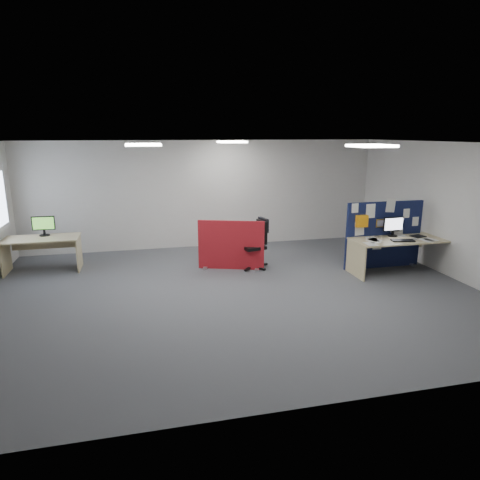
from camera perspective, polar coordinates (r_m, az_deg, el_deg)
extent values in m
plane|color=#4E5156|center=(7.96, -0.72, -7.05)|extent=(9.00, 9.00, 0.00)
cube|color=white|center=(7.42, -0.79, 12.79)|extent=(9.00, 7.00, 0.02)
cube|color=silver|center=(10.97, -4.73, 6.08)|extent=(9.00, 0.02, 2.70)
cube|color=silver|center=(4.35, 9.35, -6.54)|extent=(9.00, 0.02, 2.70)
cube|color=silver|center=(9.59, 26.56, 3.49)|extent=(0.02, 7.00, 2.70)
cube|color=white|center=(7.21, 17.11, 11.91)|extent=(0.60, 0.60, 0.04)
cube|color=white|center=(7.75, -12.77, 12.28)|extent=(0.60, 0.60, 0.04)
cube|color=white|center=(9.97, -1.09, 12.94)|extent=(0.60, 0.60, 0.04)
cube|color=#0F0F3A|center=(9.75, 18.59, 0.65)|extent=(1.76, 0.06, 1.45)
cube|color=#A0A1A5|center=(9.57, 14.52, -3.69)|extent=(0.08, 0.30, 0.04)
cube|color=#A0A1A5|center=(10.32, 21.75, -2.97)|extent=(0.08, 0.30, 0.04)
cube|color=white|center=(9.23, 15.09, 4.13)|extent=(0.15, 0.01, 0.20)
cube|color=white|center=(9.42, 17.02, 3.72)|extent=(0.21, 0.01, 0.30)
cube|color=white|center=(9.64, 19.45, 4.39)|extent=(0.21, 0.01, 0.30)
cube|color=white|center=(9.89, 21.31, 3.33)|extent=(0.15, 0.01, 0.20)
cube|color=white|center=(9.38, 15.65, 1.49)|extent=(0.21, 0.01, 0.30)
cube|color=white|center=(9.89, 20.38, 0.87)|extent=(0.21, 0.01, 0.30)
cube|color=white|center=(10.06, 22.35, 2.31)|extent=(0.15, 0.01, 0.20)
cube|color=white|center=(9.67, 17.84, -0.35)|extent=(0.21, 0.01, 0.30)
cube|color=white|center=(9.80, 19.96, 1.86)|extent=(0.21, 0.01, 0.30)
cube|color=gold|center=(9.61, 18.32, 2.15)|extent=(0.24, 0.01, 0.18)
cube|color=#FF9A10|center=(9.31, 15.94, 2.43)|extent=(0.25, 0.10, 0.25)
cube|color=#CFBD85|center=(9.48, 20.35, 0.06)|extent=(1.96, 0.87, 0.03)
cube|color=#CFBD85|center=(9.09, 15.13, -2.51)|extent=(0.03, 0.80, 0.70)
cube|color=#CFBD85|center=(10.11, 24.69, -1.65)|extent=(0.03, 0.80, 0.70)
cube|color=#CFBD85|center=(9.85, 18.99, -0.32)|extent=(1.77, 0.02, 0.30)
cylinder|color=black|center=(9.68, 19.66, 0.55)|extent=(0.20, 0.20, 0.02)
cube|color=black|center=(9.67, 19.69, 0.89)|extent=(0.04, 0.03, 0.10)
cube|color=black|center=(9.63, 19.78, 2.03)|extent=(0.47, 0.06, 0.29)
cube|color=white|center=(9.61, 19.85, 2.00)|extent=(0.43, 0.03, 0.25)
cube|color=black|center=(9.31, 20.89, -0.06)|extent=(0.48, 0.28, 0.02)
cube|color=#A0A1A5|center=(9.51, 22.26, 0.11)|extent=(0.11, 0.07, 0.03)
cube|color=black|center=(9.84, 22.66, 0.47)|extent=(0.33, 0.29, 0.01)
cube|color=maroon|center=(9.16, -1.20, -0.69)|extent=(1.36, 0.51, 1.07)
cube|color=#A0A1A5|center=(9.21, -4.61, -3.98)|extent=(0.08, 0.30, 0.04)
cube|color=#A0A1A5|center=(9.43, 2.16, -3.51)|extent=(0.08, 0.30, 0.04)
cube|color=#CFBD85|center=(9.90, -24.99, 0.19)|extent=(1.51, 0.76, 0.03)
cube|color=#CFBD85|center=(10.17, -28.78, -2.04)|extent=(0.03, 0.70, 0.70)
cube|color=#CFBD85|center=(9.86, -20.65, -1.63)|extent=(0.03, 0.70, 0.70)
cube|color=#CFBD85|center=(10.27, -24.52, -0.25)|extent=(1.36, 0.02, 0.30)
cylinder|color=black|center=(10.08, -24.59, 0.59)|extent=(0.21, 0.21, 0.02)
cube|color=black|center=(10.06, -24.63, 0.94)|extent=(0.04, 0.03, 0.11)
cube|color=black|center=(10.02, -24.75, 2.06)|extent=(0.47, 0.05, 0.30)
cube|color=#498C2E|center=(10.00, -24.77, 2.04)|extent=(0.43, 0.02, 0.26)
cube|color=black|center=(9.48, 2.85, -3.30)|extent=(0.30, 0.12, 0.04)
cube|color=black|center=(9.58, 1.46, -3.09)|extent=(0.07, 0.30, 0.04)
cube|color=black|center=(9.41, 0.38, -3.42)|extent=(0.29, 0.16, 0.04)
cube|color=black|center=(9.19, 1.10, -3.84)|extent=(0.23, 0.26, 0.04)
cube|color=black|center=(9.24, 2.67, -3.77)|extent=(0.20, 0.28, 0.04)
cylinder|color=#A0A1A5|center=(9.32, 1.70, -2.26)|extent=(0.06, 0.06, 0.42)
cube|color=black|center=(9.26, 1.71, -0.91)|extent=(0.55, 0.55, 0.07)
cube|color=black|center=(9.28, 2.91, 1.14)|extent=(0.14, 0.42, 0.49)
cube|color=black|center=(9.27, 3.13, 2.06)|extent=(0.15, 0.38, 0.30)
cube|color=white|center=(9.09, 17.41, -0.18)|extent=(0.23, 0.31, 0.00)
cube|color=white|center=(9.30, 17.14, 0.17)|extent=(0.28, 0.34, 0.00)
cube|color=white|center=(9.57, 23.62, -0.02)|extent=(0.25, 0.33, 0.00)
cube|color=white|center=(8.86, 17.03, -0.49)|extent=(0.22, 0.31, 0.00)
cube|color=white|center=(9.83, 20.39, 0.64)|extent=(0.23, 0.31, 0.00)
cube|color=white|center=(9.22, 17.57, 0.02)|extent=(0.26, 0.33, 0.00)
cube|color=white|center=(9.65, 23.98, 0.06)|extent=(0.28, 0.34, 0.00)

